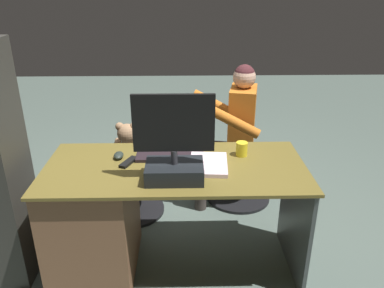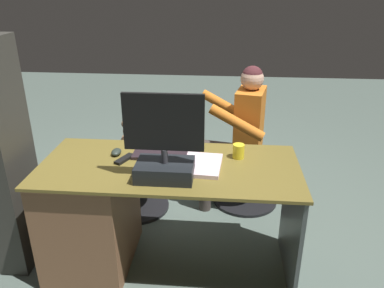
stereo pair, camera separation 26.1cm
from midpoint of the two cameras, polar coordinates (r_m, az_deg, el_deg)
ground_plane at (r=3.00m, az=-4.69°, el=-12.89°), size 10.00×10.00×0.00m
desk at (r=2.55m, az=-15.21°, el=-10.39°), size 1.56×0.70×0.74m
monitor at (r=2.10m, az=-6.36°, el=-1.60°), size 0.44×0.22×0.49m
keyboard at (r=2.41m, az=-6.38°, el=-1.89°), size 0.42×0.14×0.02m
computer_mouse at (r=2.45m, az=-13.85°, el=-1.72°), size 0.06×0.10×0.04m
cup at (r=2.41m, az=4.32°, el=-0.81°), size 0.07×0.07×0.09m
tv_remote at (r=2.37m, az=-12.53°, el=-2.71°), size 0.10×0.15×0.02m
notebook_binder at (r=2.29m, az=-0.79°, el=-3.10°), size 0.24×0.31×0.02m
office_chair_teddy at (r=3.15m, az=-11.43°, el=-5.80°), size 0.52×0.52×0.44m
teddy_bear at (r=3.01m, az=-11.91°, el=-0.09°), size 0.23×0.23×0.34m
visitor_chair at (r=3.29m, az=4.76°, el=-4.13°), size 0.55×0.55×0.44m
person at (r=3.09m, az=3.57°, el=2.62°), size 0.55×0.55×1.17m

